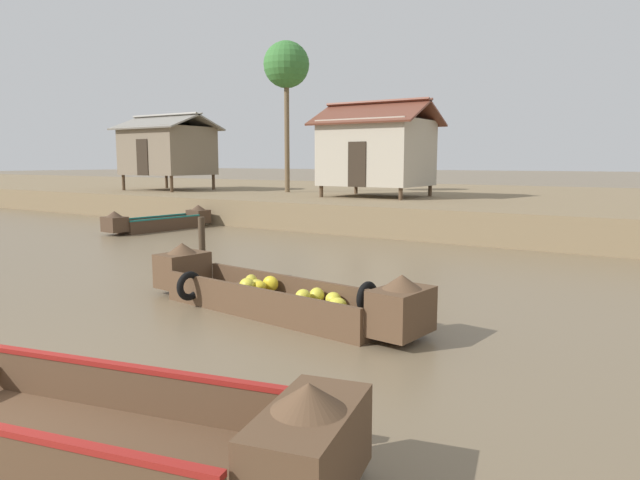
% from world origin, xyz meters
% --- Properties ---
extents(ground_plane, '(300.00, 300.00, 0.00)m').
position_xyz_m(ground_plane, '(0.00, 10.00, 0.00)').
color(ground_plane, '#726047').
extents(riverbank_strip, '(160.00, 20.00, 1.03)m').
position_xyz_m(riverbank_strip, '(0.00, 25.05, 0.52)').
color(riverbank_strip, '#7F6B4C').
rests_on(riverbank_strip, ground).
extents(banana_boat, '(5.63, 1.60, 0.97)m').
position_xyz_m(banana_boat, '(0.10, 5.67, 0.33)').
color(banana_boat, brown).
rests_on(banana_boat, ground).
extents(viewer_boat, '(6.33, 2.60, 0.96)m').
position_xyz_m(viewer_boat, '(0.91, 0.81, 0.31)').
color(viewer_boat, brown).
rests_on(viewer_boat, ground).
extents(cargo_boat_upstream, '(1.23, 4.36, 0.84)m').
position_xyz_m(cargo_boat_upstream, '(-10.62, 12.69, 0.31)').
color(cargo_boat_upstream, '#473323').
rests_on(cargo_boat_upstream, ground).
extents(stilt_house_left, '(4.69, 3.84, 3.93)m').
position_xyz_m(stilt_house_left, '(-17.36, 19.37, 3.13)').
color(stilt_house_left, '#4C3826').
rests_on(stilt_house_left, riverbank_strip).
extents(stilt_house_mid_left, '(4.77, 3.88, 4.02)m').
position_xyz_m(stilt_house_mid_left, '(-5.48, 20.13, 2.95)').
color(stilt_house_mid_left, '#4C3826').
rests_on(stilt_house_mid_left, riverbank_strip).
extents(palm_tree_near, '(2.20, 2.20, 7.18)m').
position_xyz_m(palm_tree_near, '(-10.83, 21.02, 7.02)').
color(palm_tree_near, brown).
rests_on(palm_tree_near, riverbank_strip).
extents(mooring_post, '(0.14, 0.14, 1.38)m').
position_xyz_m(mooring_post, '(-2.75, 6.88, 0.69)').
color(mooring_post, '#423323').
rests_on(mooring_post, ground).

